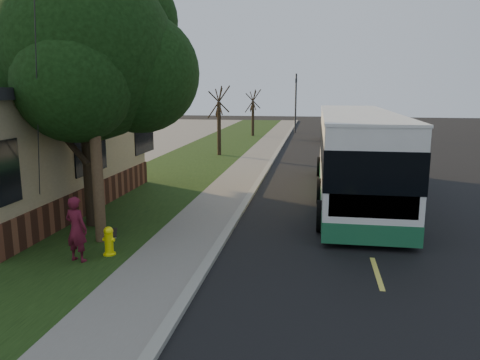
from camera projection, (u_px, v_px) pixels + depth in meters
The scene contains 15 objects.
ground at pixel (209, 263), 11.50m from camera, with size 120.00×120.00×0.00m, color black.
road at pixel (349, 186), 20.55m from camera, with size 8.00×80.00×0.01m, color black.
curb at pixel (259, 181), 21.17m from camera, with size 0.25×80.00×0.12m, color gray.
sidewalk at pixel (237, 181), 21.33m from camera, with size 2.00×80.00×0.08m, color slate.
grass_verge at pixel (164, 179), 21.89m from camera, with size 5.00×80.00×0.07m, color black.
fire_hydrant at pixel (109, 241), 11.83m from camera, with size 0.32×0.32×0.74m.
utility_pole at pixel (91, 72), 12.08m from camera, with size 2.86×3.21×9.07m.
leafy_tree at pixel (89, 56), 13.72m from camera, with size 6.30×6.00×7.80m.
bare_tree_near at pixel (219, 122), 29.06m from camera, with size 1.38×1.21×4.31m.
bare_tree_far at pixel (253, 114), 40.62m from camera, with size 1.38×1.21×4.03m.
traffic_signal at pixel (296, 99), 43.71m from camera, with size 0.18×0.22×5.50m.
transit_bus at pixel (356, 153), 17.87m from camera, with size 2.85×12.37×3.35m.
skateboarder at pixel (76, 229), 11.31m from camera, with size 0.59×0.39×1.62m, color #551121.
skateboard_main at pixel (113, 233), 13.47m from camera, with size 0.53×0.90×0.08m.
distant_car at pixel (333, 132), 37.16m from camera, with size 1.84×4.56×1.56m, color black.
Camera 1 is at (2.50, -10.61, 4.25)m, focal length 35.00 mm.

